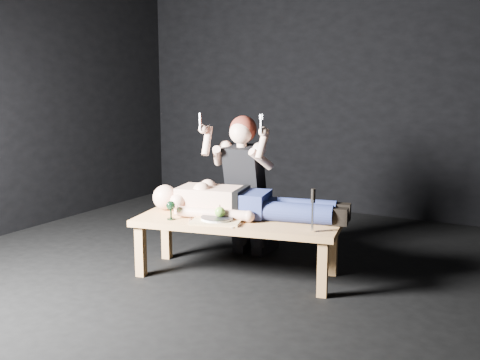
{
  "coord_description": "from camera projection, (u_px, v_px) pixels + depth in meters",
  "views": [
    {
      "loc": [
        2.14,
        -3.71,
        1.5
      ],
      "look_at": [
        0.09,
        0.02,
        0.75
      ],
      "focal_mm": 42.25,
      "sensor_mm": 36.0,
      "label": 1
    }
  ],
  "objects": [
    {
      "name": "apple",
      "position": [
        220.0,
        212.0,
        4.23
      ],
      "size": [
        0.08,
        0.08,
        0.08
      ],
      "primitive_type": "sphere",
      "color": "#599B27",
      "rests_on": "plate"
    },
    {
      "name": "fork_flat",
      "position": [
        190.0,
        221.0,
        4.27
      ],
      "size": [
        0.1,
        0.15,
        0.01
      ],
      "primitive_type": "cube",
      "rotation": [
        0.0,
        0.0,
        0.58
      ],
      "color": "#B2B2B7",
      "rests_on": "table"
    },
    {
      "name": "goblet",
      "position": [
        171.0,
        210.0,
        4.32
      ],
      "size": [
        0.08,
        0.08,
        0.15
      ],
      "primitive_type": null,
      "rotation": [
        0.0,
        0.0,
        0.19
      ],
      "color": "black",
      "rests_on": "table"
    },
    {
      "name": "serving_tray",
      "position": [
        217.0,
        221.0,
        4.24
      ],
      "size": [
        0.43,
        0.36,
        0.02
      ],
      "primitive_type": "cube",
      "rotation": [
        0.0,
        0.0,
        0.3
      ],
      "color": "tan",
      "rests_on": "table"
    },
    {
      "name": "knife_flat",
      "position": [
        237.0,
        226.0,
        4.14
      ],
      "size": [
        0.02,
        0.17,
        0.01
      ],
      "primitive_type": "cube",
      "rotation": [
        0.0,
        0.0,
        0.04
      ],
      "color": "#B2B2B7",
      "rests_on": "table"
    },
    {
      "name": "ground",
      "position": [
        229.0,
        272.0,
        4.48
      ],
      "size": [
        5.0,
        5.0,
        0.0
      ],
      "primitive_type": "plane",
      "color": "black",
      "rests_on": "ground"
    },
    {
      "name": "table",
      "position": [
        237.0,
        248.0,
        4.37
      ],
      "size": [
        1.66,
        0.88,
        0.45
      ],
      "primitive_type": "cube",
      "rotation": [
        0.0,
        0.0,
        0.19
      ],
      "color": "#BC7B44",
      "rests_on": "ground"
    },
    {
      "name": "back_wall",
      "position": [
        338.0,
        81.0,
        6.38
      ],
      "size": [
        5.0,
        0.0,
        5.0
      ],
      "primitive_type": "plane",
      "rotation": [
        1.57,
        0.0,
        0.0
      ],
      "color": "black",
      "rests_on": "ground"
    },
    {
      "name": "kneeling_woman",
      "position": [
        248.0,
        184.0,
        4.83
      ],
      "size": [
        0.68,
        0.76,
        1.25
      ],
      "primitive_type": null,
      "rotation": [
        0.0,
        0.0,
        0.02
      ],
      "color": "black",
      "rests_on": "ground"
    },
    {
      "name": "plate",
      "position": [
        217.0,
        218.0,
        4.24
      ],
      "size": [
        0.31,
        0.31,
        0.02
      ],
      "primitive_type": "cylinder",
      "rotation": [
        0.0,
        0.0,
        0.3
      ],
      "color": "white",
      "rests_on": "serving_tray"
    },
    {
      "name": "lying_man",
      "position": [
        248.0,
        200.0,
        4.42
      ],
      "size": [
        1.63,
        0.77,
        0.26
      ],
      "primitive_type": null,
      "rotation": [
        0.0,
        0.0,
        0.19
      ],
      "color": "#EAB297",
      "rests_on": "table"
    },
    {
      "name": "spoon_flat",
      "position": [
        231.0,
        223.0,
        4.22
      ],
      "size": [
        0.14,
        0.12,
        0.01
      ],
      "primitive_type": "cube",
      "rotation": [
        0.0,
        0.0,
        0.85
      ],
      "color": "#B2B2B7",
      "rests_on": "table"
    },
    {
      "name": "carving_knife",
      "position": [
        313.0,
        210.0,
        3.96
      ],
      "size": [
        0.05,
        0.05,
        0.31
      ],
      "primitive_type": null,
      "rotation": [
        0.0,
        0.0,
        0.19
      ],
      "color": "#B2B2B7",
      "rests_on": "table"
    }
  ]
}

